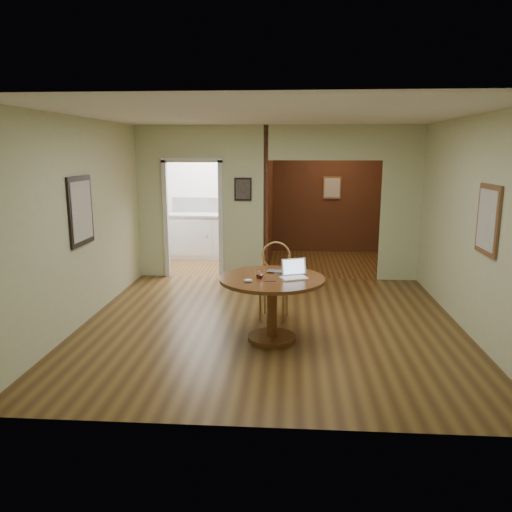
# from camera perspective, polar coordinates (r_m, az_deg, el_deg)

# --- Properties ---
(floor) EXTENTS (5.00, 5.00, 0.00)m
(floor) POSITION_cam_1_polar(r_m,az_deg,el_deg) (6.68, 1.68, -7.88)
(floor) COLOR #452C13
(floor) RESTS_ON ground
(room_shell) EXTENTS (5.20, 7.50, 5.00)m
(room_shell) POSITION_cam_1_polar(r_m,az_deg,el_deg) (9.46, -0.33, 6.03)
(room_shell) COLOR white
(room_shell) RESTS_ON ground
(dining_table) EXTENTS (1.26, 1.26, 0.79)m
(dining_table) POSITION_cam_1_polar(r_m,az_deg,el_deg) (6.01, 1.85, -4.34)
(dining_table) COLOR #593216
(dining_table) RESTS_ON ground
(chair) EXTENTS (0.50, 0.50, 1.05)m
(chair) POSITION_cam_1_polar(r_m,az_deg,el_deg) (6.84, 2.17, -2.31)
(chair) COLOR #AB803C
(chair) RESTS_ON ground
(open_laptop) EXTENTS (0.36, 0.37, 0.22)m
(open_laptop) POSITION_cam_1_polar(r_m,az_deg,el_deg) (5.96, 4.35, -1.87)
(open_laptop) COLOR white
(open_laptop) RESTS_ON dining_table
(closed_laptop) EXTENTS (0.40, 0.30, 0.03)m
(closed_laptop) POSITION_cam_1_polar(r_m,az_deg,el_deg) (6.12, 2.84, -1.93)
(closed_laptop) COLOR #B2B2B6
(closed_laptop) RESTS_ON dining_table
(mouse) EXTENTS (0.11, 0.07, 0.04)m
(mouse) POSITION_cam_1_polar(r_m,az_deg,el_deg) (5.72, -0.89, -2.83)
(mouse) COLOR white
(mouse) RESTS_ON dining_table
(wine_glass) EXTENTS (0.10, 0.10, 0.11)m
(wine_glass) POSITION_cam_1_polar(r_m,az_deg,el_deg) (5.89, 0.40, -2.07)
(wine_glass) COLOR white
(wine_glass) RESTS_ON dining_table
(pen) EXTENTS (0.13, 0.02, 0.01)m
(pen) POSITION_cam_1_polar(r_m,az_deg,el_deg) (5.76, 1.63, -2.90)
(pen) COLOR #0D115C
(pen) RESTS_ON dining_table
(kitchen_cabinet) EXTENTS (2.06, 0.60, 0.94)m
(kitchen_cabinet) POSITION_cam_1_polar(r_m,az_deg,el_deg) (10.75, -4.57, 2.34)
(kitchen_cabinet) COLOR silver
(kitchen_cabinet) RESTS_ON ground
(grocery_bag) EXTENTS (0.40, 0.37, 0.34)m
(grocery_bag) POSITION_cam_1_polar(r_m,az_deg,el_deg) (10.63, -3.20, 5.73)
(grocery_bag) COLOR tan
(grocery_bag) RESTS_ON kitchen_cabinet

